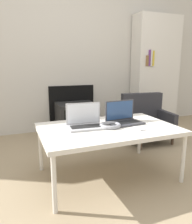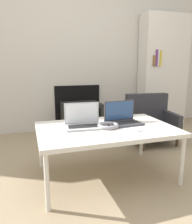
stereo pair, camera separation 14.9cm
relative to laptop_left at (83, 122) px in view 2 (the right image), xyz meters
The scene contains 10 objects.
ground_plane 0.66m from the laptop_left, 60.57° to the right, with size 14.00×14.00×0.00m, color #998466.
wall_back 1.80m from the laptop_left, 83.09° to the left, with size 7.00×0.08×2.60m.
table 0.22m from the laptop_left, 21.66° to the right, with size 1.21×0.78×0.48m.
laptop_left is the anchor object (origin of this frame).
laptop_right 0.39m from the laptop_left, ahead, with size 0.34×0.24×0.21m.
headphones 0.23m from the laptop_left, 22.82° to the right, with size 0.19×0.19×0.03m.
phone 0.48m from the laptop_left, 28.52° to the right, with size 0.06×0.12×0.01m.
tv 1.40m from the laptop_left, 76.98° to the left, with size 0.58×0.46×0.46m.
armchair 1.30m from the laptop_left, 31.13° to the left, with size 0.65×0.59×0.64m.
bookshelf 2.30m from the laptop_left, 38.58° to the left, with size 0.81×0.32×1.84m.
Camera 2 is at (-0.66, -1.51, 1.03)m, focal length 35.00 mm.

